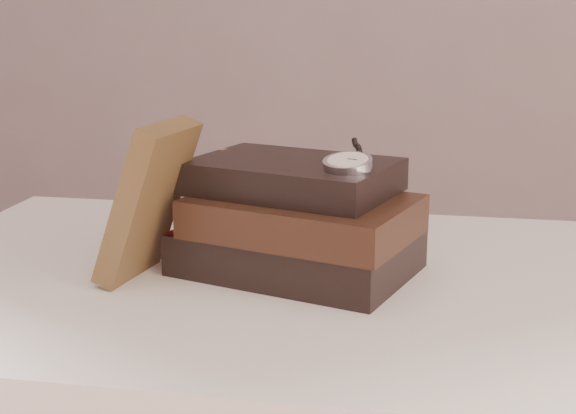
# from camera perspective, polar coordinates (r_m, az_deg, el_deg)

# --- Properties ---
(table) EXTENTS (1.00, 0.60, 0.75)m
(table) POSITION_cam_1_polar(r_m,az_deg,el_deg) (0.95, 2.03, -10.09)
(table) COLOR white
(table) RESTS_ON ground
(book_stack) EXTENTS (0.29, 0.25, 0.13)m
(book_stack) POSITION_cam_1_polar(r_m,az_deg,el_deg) (0.92, 0.69, -1.00)
(book_stack) COLOR black
(book_stack) RESTS_ON table
(journal) EXTENTS (0.10, 0.12, 0.18)m
(journal) POSITION_cam_1_polar(r_m,az_deg,el_deg) (0.90, -9.74, 0.41)
(journal) COLOR #412D19
(journal) RESTS_ON table
(pocket_watch) EXTENTS (0.07, 0.16, 0.02)m
(pocket_watch) POSITION_cam_1_polar(r_m,az_deg,el_deg) (0.87, 4.24, 3.16)
(pocket_watch) COLOR silver
(pocket_watch) RESTS_ON book_stack
(eyeglasses) EXTENTS (0.14, 0.15, 0.05)m
(eyeglasses) POSITION_cam_1_polar(r_m,az_deg,el_deg) (1.03, -1.61, 1.42)
(eyeglasses) COLOR silver
(eyeglasses) RESTS_ON book_stack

